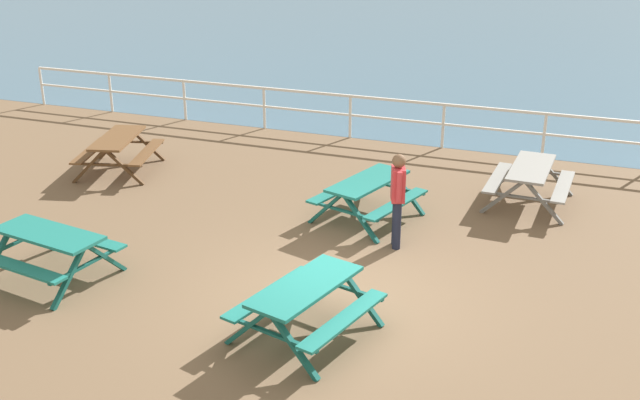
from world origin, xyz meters
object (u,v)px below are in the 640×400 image
at_px(picnic_table_mid_centre, 368,189).
at_px(visitor, 398,195).
at_px(picnic_table_near_left, 49,244).
at_px(picnic_table_far_right, 530,176).
at_px(picnic_table_far_left, 306,297).
at_px(picnic_table_near_right, 118,145).

xyz_separation_m(picnic_table_mid_centre, visitor, (0.81, -0.97, 0.36)).
relative_size(picnic_table_near_left, picnic_table_far_right, 1.08).
bearing_deg(picnic_table_near_left, picnic_table_far_left, 6.65).
bearing_deg(picnic_table_mid_centre, picnic_table_near_left, 151.91).
distance_m(picnic_table_near_right, picnic_table_far_right, 8.60).
bearing_deg(picnic_table_near_left, picnic_table_far_right, 49.91).
xyz_separation_m(picnic_table_near_right, visitor, (6.61, -1.61, 0.36)).
relative_size(picnic_table_far_right, visitor, 1.12).
relative_size(picnic_table_near_right, picnic_table_far_left, 1.00).
bearing_deg(visitor, picnic_table_far_right, -144.06).
bearing_deg(picnic_table_near_left, picnic_table_mid_centre, 54.13).
relative_size(picnic_table_near_right, visitor, 1.28).
bearing_deg(picnic_table_near_right, picnic_table_near_left, -173.22).
bearing_deg(picnic_table_far_right, picnic_table_near_left, 133.25).
distance_m(picnic_table_near_right, picnic_table_mid_centre, 5.84).
xyz_separation_m(picnic_table_far_left, picnic_table_far_right, (2.32, 5.93, 0.00)).
xyz_separation_m(picnic_table_mid_centre, picnic_table_far_right, (2.72, 1.79, 0.00)).
relative_size(picnic_table_mid_centre, picnic_table_far_right, 1.16).
bearing_deg(visitor, picnic_table_mid_centre, -69.55).
distance_m(picnic_table_near_right, picnic_table_far_left, 7.83).
bearing_deg(picnic_table_near_right, visitor, -118.86).
relative_size(picnic_table_near_left, picnic_table_far_left, 0.95).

